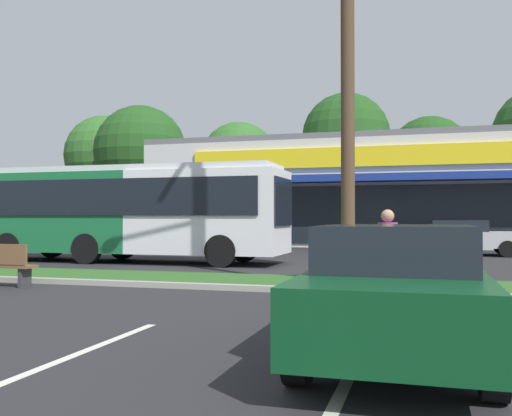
% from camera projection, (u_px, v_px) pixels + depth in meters
% --- Properties ---
extents(grass_median, '(56.00, 2.20, 0.12)m').
position_uv_depth(grass_median, '(232.00, 281.00, 13.39)').
color(grass_median, '#2D5B23').
rests_on(grass_median, ground_plane).
extents(curb_lip, '(56.00, 0.24, 0.12)m').
position_uv_depth(curb_lip, '(214.00, 287.00, 12.22)').
color(curb_lip, '#99968C').
rests_on(curb_lip, ground_plane).
extents(parking_stripe_2, '(0.12, 4.80, 0.01)m').
position_uv_depth(parking_stripe_2, '(46.00, 366.00, 5.91)').
color(parking_stripe_2, silver).
rests_on(parking_stripe_2, ground_plane).
extents(parking_stripe_3, '(0.12, 4.80, 0.01)m').
position_uv_depth(parking_stripe_3, '(347.00, 381.00, 5.39)').
color(parking_stripe_3, silver).
rests_on(parking_stripe_3, ground_plane).
extents(storefront_building, '(30.90, 13.01, 5.83)m').
position_uv_depth(storefront_building, '(435.00, 193.00, 33.03)').
color(storefront_building, beige).
rests_on(storefront_building, ground_plane).
extents(tree_far_left, '(7.01, 7.01, 10.56)m').
position_uv_depth(tree_far_left, '(105.00, 155.00, 51.28)').
color(tree_far_left, '#473323').
rests_on(tree_far_left, ground_plane).
extents(tree_left, '(7.25, 7.25, 10.34)m').
position_uv_depth(tree_left, '(140.00, 152.00, 45.50)').
color(tree_left, '#473323').
rests_on(tree_left, ground_plane).
extents(tree_mid_left, '(5.93, 5.93, 8.75)m').
position_uv_depth(tree_mid_left, '(239.00, 161.00, 43.69)').
color(tree_mid_left, '#473323').
rests_on(tree_mid_left, ground_plane).
extents(tree_mid, '(6.21, 6.21, 10.37)m').
position_uv_depth(tree_mid, '(346.00, 137.00, 41.01)').
color(tree_mid, '#473323').
rests_on(tree_mid, ground_plane).
extents(tree_mid_right, '(6.31, 6.31, 9.23)m').
position_uv_depth(tree_mid_right, '(430.00, 158.00, 43.89)').
color(tree_mid_right, '#473323').
rests_on(tree_mid_right, ground_plane).
extents(utility_pole, '(3.10, 2.39, 11.20)m').
position_uv_depth(utility_pole, '(341.00, 15.00, 12.60)').
color(utility_pole, '#4C3826').
rests_on(utility_pole, ground_plane).
extents(city_bus, '(11.07, 2.67, 3.25)m').
position_uv_depth(city_bus, '(127.00, 211.00, 19.86)').
color(city_bus, '#196638').
rests_on(city_bus, ground_plane).
extents(car_1, '(1.87, 4.43, 1.45)m').
position_uv_depth(car_1, '(398.00, 289.00, 6.31)').
color(car_1, '#0C3F1E').
rests_on(car_1, ground_plane).
extents(car_2, '(4.59, 1.88, 1.45)m').
position_uv_depth(car_2, '(145.00, 234.00, 26.91)').
color(car_2, '#515459').
rests_on(car_2, ground_plane).
extents(car_3, '(4.68, 1.93, 1.42)m').
position_uv_depth(car_3, '(464.00, 237.00, 23.32)').
color(car_3, '#B7B7BC').
rests_on(car_3, ground_plane).
extents(pedestrian_by_pole, '(0.34, 0.34, 1.67)m').
position_uv_depth(pedestrian_by_pole, '(388.00, 258.00, 9.84)').
color(pedestrian_by_pole, black).
rests_on(pedestrian_by_pole, ground_plane).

